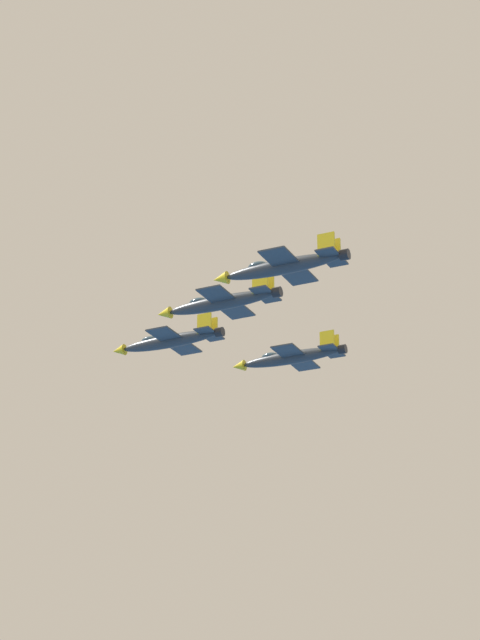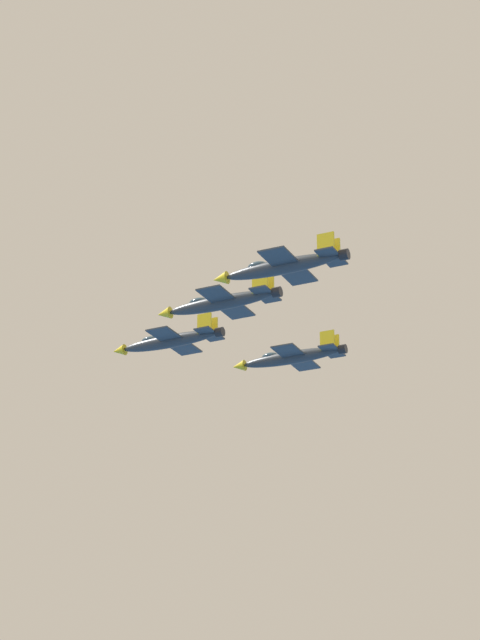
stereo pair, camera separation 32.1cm
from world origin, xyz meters
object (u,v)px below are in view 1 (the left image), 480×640
object	(u,v)px
jet_left_wingman	(221,302)
jet_right_wingman	(291,357)
jet_left_outer	(283,266)
jet_lead	(169,341)

from	to	relation	value
jet_left_wingman	jet_right_wingman	bearing A→B (deg)	-89.60
jet_left_outer	jet_right_wingman	bearing A→B (deg)	-68.56
jet_right_wingman	jet_left_outer	xyz separation A→B (m)	(-29.63, 27.84, -3.20)
jet_left_wingman	jet_left_outer	distance (m)	19.67
jet_left_wingman	jet_left_outer	bearing A→B (deg)	140.04
jet_lead	jet_right_wingman	distance (m)	19.50
jet_right_wingman	jet_left_outer	size ratio (longest dim) A/B	1.03
jet_lead	jet_left_outer	distance (m)	39.16
jet_left_wingman	jet_lead	bearing A→B (deg)	-39.97
jet_left_wingman	jet_left_outer	world-z (taller)	jet_left_wingman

